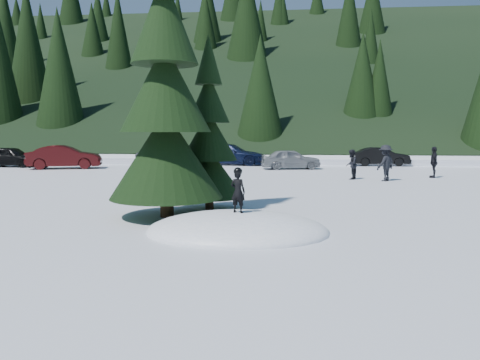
# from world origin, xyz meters

# --- Properties ---
(ground) EXTENTS (200.00, 200.00, 0.00)m
(ground) POSITION_xyz_m (0.00, 0.00, 0.00)
(ground) COLOR white
(ground) RESTS_ON ground
(snow_mound) EXTENTS (4.48, 3.52, 0.96)m
(snow_mound) POSITION_xyz_m (0.00, 0.00, 0.00)
(snow_mound) COLOR white
(snow_mound) RESTS_ON ground
(forest_hillside) EXTENTS (200.00, 60.00, 25.00)m
(forest_hillside) POSITION_xyz_m (0.00, 54.00, 12.50)
(forest_hillside) COLOR black
(forest_hillside) RESTS_ON ground
(spruce_tall) EXTENTS (3.20, 3.20, 8.60)m
(spruce_tall) POSITION_xyz_m (-2.20, 1.80, 3.32)
(spruce_tall) COLOR black
(spruce_tall) RESTS_ON ground
(spruce_short) EXTENTS (2.20, 2.20, 5.37)m
(spruce_short) POSITION_xyz_m (-1.20, 3.20, 2.10)
(spruce_short) COLOR black
(spruce_short) RESTS_ON ground
(child_skier) EXTENTS (0.44, 0.37, 1.03)m
(child_skier) POSITION_xyz_m (0.01, -0.01, 0.99)
(child_skier) COLOR black
(child_skier) RESTS_ON snow_mound
(adult_0) EXTENTS (0.81, 0.90, 1.51)m
(adult_0) POSITION_xyz_m (4.51, 12.81, 0.76)
(adult_0) COLOR black
(adult_0) RESTS_ON ground
(adult_1) EXTENTS (0.67, 1.03, 1.63)m
(adult_1) POSITION_xyz_m (8.92, 14.06, 0.82)
(adult_1) COLOR black
(adult_1) RESTS_ON ground
(adult_2) EXTENTS (1.28, 1.26, 1.77)m
(adult_2) POSITION_xyz_m (6.05, 12.16, 0.89)
(adult_2) COLOR black
(adult_2) RESTS_ON ground
(car_0) EXTENTS (4.20, 1.91, 1.40)m
(car_0) POSITION_xyz_m (-17.41, 19.05, 0.70)
(car_0) COLOR black
(car_0) RESTS_ON ground
(car_1) EXTENTS (4.86, 2.87, 1.51)m
(car_1) POSITION_xyz_m (-13.02, 17.90, 0.76)
(car_1) COLOR #33090A
(car_1) RESTS_ON ground
(car_2) EXTENTS (5.17, 3.16, 1.34)m
(car_2) POSITION_xyz_m (-6.79, 21.17, 0.67)
(car_2) COLOR #474B4E
(car_2) RESTS_ON ground
(car_3) EXTENTS (5.42, 2.78, 1.51)m
(car_3) POSITION_xyz_m (-2.76, 22.28, 0.75)
(car_3) COLOR black
(car_3) RESTS_ON ground
(car_4) EXTENTS (4.00, 2.19, 1.29)m
(car_4) POSITION_xyz_m (1.57, 18.91, 0.64)
(car_4) COLOR gray
(car_4) RESTS_ON ground
(car_5) EXTENTS (3.98, 1.56, 1.29)m
(car_5) POSITION_xyz_m (7.85, 22.31, 0.64)
(car_5) COLOR black
(car_5) RESTS_ON ground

